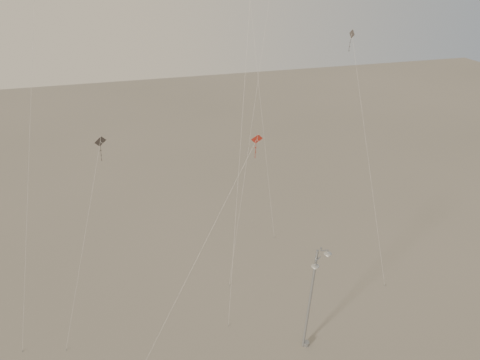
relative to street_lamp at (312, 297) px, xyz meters
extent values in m
plane|color=gray|center=(-1.49, -0.59, -4.40)|extent=(160.00, 160.00, 0.00)
cylinder|color=#999DA2|center=(-0.12, 0.04, -4.25)|extent=(0.44, 0.44, 0.30)
cylinder|color=#999DA2|center=(-0.12, 0.04, -0.35)|extent=(0.66, 0.18, 8.11)
cylinder|color=#999DA2|center=(0.36, 0.04, 3.76)|extent=(0.14, 0.14, 0.18)
cylinder|color=#999DA2|center=(0.61, 0.03, 3.61)|extent=(0.50, 0.09, 0.07)
cylinder|color=#999DA2|center=(0.86, 0.02, 3.46)|extent=(0.06, 0.06, 0.30)
ellipsoid|color=#A9A9A4|center=(0.86, 0.02, 3.31)|extent=(0.52, 0.52, 0.18)
cylinder|color=#999DA2|center=(0.11, -0.13, 3.16)|extent=(0.53, 0.40, 0.07)
cylinder|color=#999DA2|center=(-0.13, -0.30, 2.96)|extent=(0.06, 0.06, 0.40)
ellipsoid|color=#A9A9A4|center=(-0.13, -0.30, 2.76)|extent=(0.52, 0.52, 0.18)
cylinder|color=beige|center=(-16.20, 10.12, 12.94)|extent=(6.59, 10.24, 34.59)
cylinder|color=#999DA2|center=(-19.49, 5.01, -4.35)|extent=(0.06, 0.06, 0.10)
cylinder|color=beige|center=(-3.84, 4.03, 9.87)|extent=(2.26, 1.27, 28.46)
cylinder|color=#999DA2|center=(-4.96, 3.41, -4.35)|extent=(0.06, 0.06, 0.10)
cylinder|color=beige|center=(0.51, 13.49, 12.40)|extent=(8.44, 11.19, 33.51)
cylinder|color=#999DA2|center=(-3.70, 7.90, -4.35)|extent=(0.06, 0.06, 0.10)
cube|color=maroon|center=(-3.67, 1.27, 11.24)|extent=(0.66, 0.25, 0.63)
cylinder|color=maroon|center=(-3.70, 1.42, 10.48)|extent=(0.05, 0.16, 0.96)
cylinder|color=beige|center=(-8.40, -0.23, 3.44)|extent=(9.47, 3.02, 15.60)
cube|color=#2C2725|center=(7.96, 12.56, 14.79)|extent=(0.19, 0.73, 0.70)
cylinder|color=#2C2725|center=(7.82, 12.50, 13.94)|extent=(0.17, 0.09, 1.07)
cylinder|color=beige|center=(8.38, 8.41, 5.22)|extent=(0.86, 8.31, 19.15)
cylinder|color=#999DA2|center=(8.81, 4.26, -4.35)|extent=(0.06, 0.06, 0.10)
cylinder|color=beige|center=(1.61, 17.88, 12.12)|extent=(1.55, 8.44, 32.94)
cylinder|color=#999DA2|center=(2.38, 13.66, -4.35)|extent=(0.06, 0.06, 0.10)
cube|color=#2C2725|center=(-12.28, 5.28, 10.52)|extent=(0.72, 0.16, 0.71)
cylinder|color=#2C2725|center=(-12.35, 5.41, 9.68)|extent=(0.10, 0.16, 1.04)
cylinder|color=beige|center=(-14.41, 4.79, 3.08)|extent=(4.27, 1.00, 14.87)
cylinder|color=#999DA2|center=(-16.54, 4.29, -4.35)|extent=(0.06, 0.06, 0.10)
camera|label=1|loc=(-11.46, -22.28, 20.93)|focal=35.00mm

